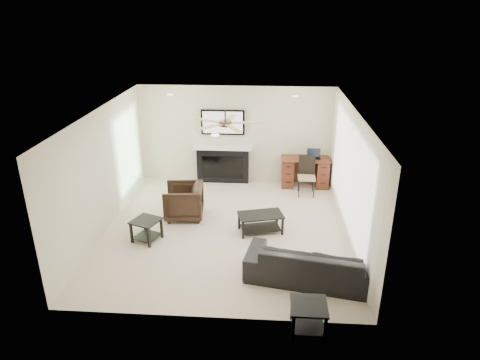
{
  "coord_description": "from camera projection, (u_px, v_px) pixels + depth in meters",
  "views": [
    {
      "loc": [
        0.83,
        -7.88,
        4.39
      ],
      "look_at": [
        0.29,
        -0.01,
        1.12
      ],
      "focal_mm": 32.0,
      "sensor_mm": 36.0,
      "label": 1
    }
  ],
  "objects": [
    {
      "name": "desk_chair",
      "position": [
        307.0,
        176.0,
        10.41
      ],
      "size": [
        0.43,
        0.45,
        0.97
      ],
      "primitive_type": "cube",
      "rotation": [
        0.0,
        0.0,
        -0.02
      ],
      "color": "black",
      "rests_on": "ground"
    },
    {
      "name": "end_table_left",
      "position": [
        147.0,
        230.0,
        8.48
      ],
      "size": [
        0.65,
        0.65,
        0.45
      ],
      "primitive_type": "cube",
      "rotation": [
        0.0,
        0.0,
        -0.38
      ],
      "color": "black",
      "rests_on": "ground"
    },
    {
      "name": "end_table_near",
      "position": [
        308.0,
        317.0,
        6.13
      ],
      "size": [
        0.53,
        0.53,
        0.45
      ],
      "primitive_type": "cube",
      "rotation": [
        0.0,
        0.0,
        -0.01
      ],
      "color": "black",
      "rests_on": "ground"
    },
    {
      "name": "sofa",
      "position": [
        312.0,
        263.0,
        7.23
      ],
      "size": [
        2.34,
        1.26,
        0.65
      ],
      "primitive_type": "imported",
      "rotation": [
        0.0,
        0.0,
        2.96
      ],
      "color": "black",
      "rests_on": "ground"
    },
    {
      "name": "coffee_table",
      "position": [
        261.0,
        223.0,
        8.81
      ],
      "size": [
        1.0,
        0.72,
        0.4
      ],
      "primitive_type": "cube",
      "rotation": [
        0.0,
        0.0,
        0.26
      ],
      "color": "black",
      "rests_on": "ground"
    },
    {
      "name": "laptop",
      "position": [
        314.0,
        154.0,
        10.74
      ],
      "size": [
        0.33,
        0.24,
        0.23
      ],
      "primitive_type": "cube",
      "color": "black",
      "rests_on": "desk"
    },
    {
      "name": "fireplace_unit",
      "position": [
        223.0,
        147.0,
        11.03
      ],
      "size": [
        1.52,
        0.34,
        1.91
      ],
      "primitive_type": "cube",
      "color": "black",
      "rests_on": "ground"
    },
    {
      "name": "desk",
      "position": [
        305.0,
        172.0,
        10.96
      ],
      "size": [
        1.22,
        0.56,
        0.76
      ],
      "primitive_type": "cube",
      "color": "#412510",
      "rests_on": "ground"
    },
    {
      "name": "room_shell",
      "position": [
        235.0,
        152.0,
        8.41
      ],
      "size": [
        5.5,
        5.54,
        2.52
      ],
      "color": "beige",
      "rests_on": "ground"
    },
    {
      "name": "armchair",
      "position": [
        184.0,
        201.0,
        9.35
      ],
      "size": [
        0.9,
        0.87,
        0.75
      ],
      "primitive_type": "imported",
      "rotation": [
        0.0,
        0.0,
        -1.48
      ],
      "color": "black",
      "rests_on": "ground"
    }
  ]
}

